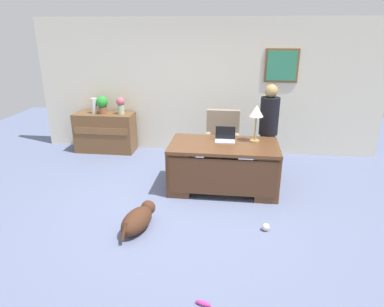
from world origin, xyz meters
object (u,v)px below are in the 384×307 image
desk_lamp (256,113)px  vase_empty (94,106)px  armchair (222,144)px  credenza (105,132)px  dog_lying (138,219)px  laptop (225,138)px  desk (223,166)px  person_standing (268,131)px  dog_toy_ball (266,227)px  dog_toy_bone (203,303)px  vase_with_flowers (121,105)px  potted_plant (102,104)px

desk_lamp → vase_empty: bearing=157.4°
armchair → desk_lamp: (0.54, -0.64, 0.75)m
credenza → dog_lying: credenza is taller
desk_lamp → laptop: bearing=-176.6°
credenza → vase_empty: bearing=179.6°
desk_lamp → vase_empty: (-3.22, 1.34, -0.26)m
credenza → desk_lamp: bearing=-23.8°
desk → dog_lying: size_ratio=2.29×
person_standing → dog_toy_ball: size_ratio=16.16×
vase_empty → dog_toy_ball: 4.40m
laptop → dog_toy_bone: laptop is taller
desk_lamp → vase_with_flowers: bearing=153.2°
vase_with_flowers → dog_toy_bone: (2.09, -4.09, -0.99)m
vase_empty → dog_toy_bone: vase_empty is taller
credenza → dog_toy_bone: credenza is taller
desk_lamp → vase_with_flowers: desk_lamp is taller
credenza → vase_empty: vase_empty is taller
dog_toy_ball → desk: bearing=118.0°
desk → vase_empty: (-2.73, 1.56, 0.56)m
desk → desk_lamp: desk_lamp is taller
dog_lying → vase_with_flowers: vase_with_flowers is taller
dog_toy_ball → dog_lying: bearing=-173.7°
dog_toy_ball → dog_toy_bone: dog_toy_ball is taller
vase_with_flowers → potted_plant: (-0.39, 0.00, 0.01)m
credenza → dog_lying: size_ratio=1.64×
vase_empty → desk_lamp: bearing=-22.6°
person_standing → vase_empty: bearing=165.3°
credenza → person_standing: person_standing is taller
vase_empty → dog_toy_bone: (2.66, -4.09, -0.95)m
vase_with_flowers → dog_lying: bearing=-68.8°
desk_lamp → dog_toy_bone: (-0.56, -2.75, -1.22)m
credenza → vase_with_flowers: vase_with_flowers is taller
person_standing → dog_lying: size_ratio=2.17×
desk → person_standing: person_standing is taller
desk → dog_lying: 1.71m
dog_lying → dog_toy_ball: 1.67m
person_standing → vase_empty: 3.59m
dog_toy_bone → vase_empty: bearing=123.0°
credenza → dog_lying: (1.50, -2.89, -0.26)m
armchair → person_standing: person_standing is taller
credenza → potted_plant: bearing=170.9°
potted_plant → dog_toy_bone: size_ratio=2.27×
dog_toy_ball → desk_lamp: bearing=95.4°
dog_toy_ball → dog_toy_bone: (-0.69, -1.39, -0.03)m
person_standing → desk_lamp: bearing=-119.9°
desk → potted_plant: bearing=148.7°
desk → credenza: bearing=148.6°
vase_with_flowers → desk: bearing=-35.7°
vase_empty → credenza: bearing=-0.4°
desk_lamp → vase_with_flowers: (-2.65, 1.34, -0.23)m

